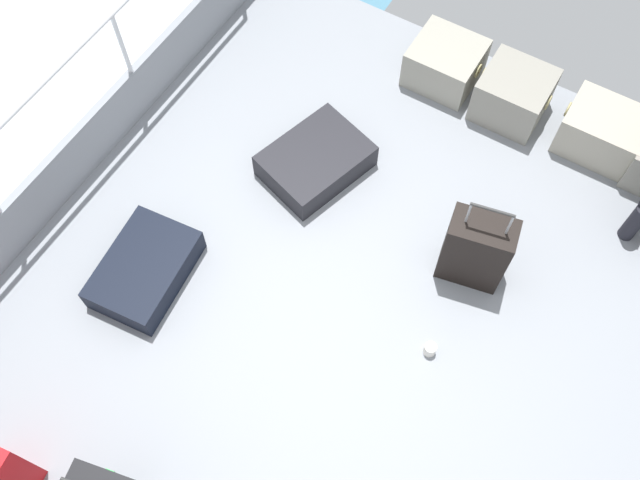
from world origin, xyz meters
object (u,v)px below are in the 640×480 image
object	(u,v)px
cargo_crate_0	(445,63)
cargo_crate_1	(513,95)
suitcase_2	(145,269)
paper_cup	(430,349)
cargo_crate_2	(603,132)
suitcase_1	(316,161)
suitcase_0	(476,250)

from	to	relation	value
cargo_crate_0	cargo_crate_1	xyz separation A→B (m)	(0.59, -0.04, 0.02)
suitcase_2	paper_cup	distance (m)	1.99
cargo_crate_1	cargo_crate_2	size ratio (longest dim) A/B	0.87
cargo_crate_2	suitcase_1	xyz separation A→B (m)	(-1.73, -1.28, -0.07)
cargo_crate_2	paper_cup	distance (m)	2.16
suitcase_0	paper_cup	distance (m)	0.72
cargo_crate_2	suitcase_0	bearing A→B (deg)	-104.90
suitcase_2	paper_cup	world-z (taller)	suitcase_2
cargo_crate_1	cargo_crate_2	distance (m)	0.72
suitcase_0	cargo_crate_2	bearing A→B (deg)	75.10
suitcase_0	suitcase_2	bearing A→B (deg)	-147.99
paper_cup	cargo_crate_0	bearing A→B (deg)	114.28
suitcase_0	paper_cup	bearing A→B (deg)	-86.53
suitcase_2	paper_cup	size ratio (longest dim) A/B	8.02
cargo_crate_1	suitcase_2	world-z (taller)	cargo_crate_1
suitcase_1	suitcase_0	bearing A→B (deg)	-7.74
cargo_crate_2	cargo_crate_1	bearing A→B (deg)	-177.23
paper_cup	suitcase_0	bearing A→B (deg)	93.47
cargo_crate_2	suitcase_1	world-z (taller)	cargo_crate_2
cargo_crate_1	suitcase_2	size ratio (longest dim) A/B	0.68
cargo_crate_2	suitcase_2	size ratio (longest dim) A/B	0.78
cargo_crate_0	suitcase_0	world-z (taller)	suitcase_0
cargo_crate_0	cargo_crate_1	bearing A→B (deg)	-3.70
cargo_crate_1	paper_cup	distance (m)	2.13
suitcase_0	suitcase_2	distance (m)	2.23
cargo_crate_2	suitcase_0	size ratio (longest dim) A/B	0.74
suitcase_1	cargo_crate_2	bearing A→B (deg)	36.51
cargo_crate_0	cargo_crate_2	distance (m)	1.31
suitcase_1	paper_cup	xyz separation A→B (m)	(1.38, -0.85, -0.06)
cargo_crate_0	cargo_crate_2	bearing A→B (deg)	-0.17
suitcase_0	suitcase_2	world-z (taller)	suitcase_0
suitcase_2	cargo_crate_0	bearing A→B (deg)	70.04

